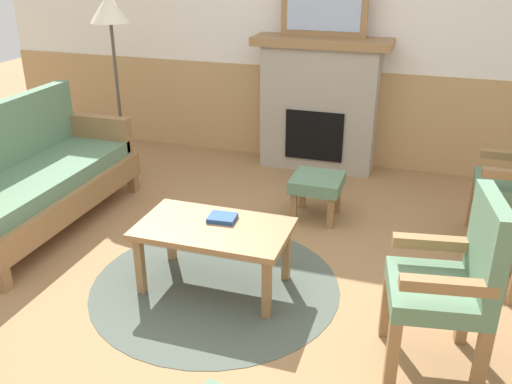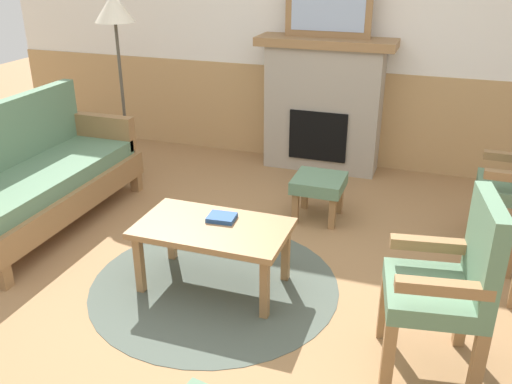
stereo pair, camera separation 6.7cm
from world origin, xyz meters
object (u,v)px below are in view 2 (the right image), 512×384
(couch, at_px, (38,178))
(floor_lamp_by_couch, at_px, (115,20))
(armchair_by_window_left, at_px, (451,280))
(coffee_table, at_px, (213,233))
(fireplace, at_px, (323,104))
(footstool, at_px, (319,186))
(framed_picture, at_px, (328,6))
(book_on_table, at_px, (222,218))

(couch, distance_m, floor_lamp_by_couch, 1.64)
(armchair_by_window_left, height_order, floor_lamp_by_couch, floor_lamp_by_couch)
(coffee_table, bearing_deg, couch, 167.50)
(fireplace, xyz_separation_m, coffee_table, (-0.17, -2.35, -0.27))
(footstool, bearing_deg, floor_lamp_by_couch, 168.14)
(fireplace, relative_size, armchair_by_window_left, 1.33)
(framed_picture, relative_size, coffee_table, 0.83)
(framed_picture, relative_size, footstool, 2.00)
(fireplace, distance_m, footstool, 1.23)
(couch, relative_size, coffee_table, 1.88)
(couch, xyz_separation_m, book_on_table, (1.66, -0.27, 0.06))
(footstool, distance_m, armchair_by_window_left, 1.85)
(book_on_table, relative_size, floor_lamp_by_couch, 0.10)
(book_on_table, relative_size, armchair_by_window_left, 0.18)
(couch, distance_m, armchair_by_window_left, 3.14)
(coffee_table, distance_m, book_on_table, 0.12)
(coffee_table, distance_m, armchair_by_window_left, 1.47)
(couch, bearing_deg, floor_lamp_by_couch, 88.92)
(armchair_by_window_left, bearing_deg, framed_picture, 115.17)
(footstool, distance_m, floor_lamp_by_couch, 2.37)
(couch, bearing_deg, armchair_by_window_left, -12.70)
(coffee_table, xyz_separation_m, armchair_by_window_left, (1.42, -0.33, 0.15))
(armchair_by_window_left, bearing_deg, coffee_table, 167.06)
(coffee_table, relative_size, floor_lamp_by_couch, 0.57)
(fireplace, bearing_deg, armchair_by_window_left, -64.83)
(footstool, height_order, armchair_by_window_left, armchair_by_window_left)
(framed_picture, relative_size, couch, 0.44)
(fireplace, xyz_separation_m, couch, (-1.81, -1.98, -0.26))
(framed_picture, xyz_separation_m, armchair_by_window_left, (1.26, -2.67, -1.02))
(fireplace, distance_m, book_on_table, 2.26)
(couch, height_order, floor_lamp_by_couch, floor_lamp_by_couch)
(coffee_table, height_order, footstool, coffee_table)
(framed_picture, xyz_separation_m, book_on_table, (-0.15, -2.25, -1.10))
(framed_picture, distance_m, couch, 2.92)
(fireplace, distance_m, floor_lamp_by_couch, 2.08)
(footstool, relative_size, floor_lamp_by_couch, 0.24)
(couch, distance_m, footstool, 2.22)
(fireplace, distance_m, framed_picture, 0.91)
(coffee_table, xyz_separation_m, footstool, (0.41, 1.20, -0.10))
(floor_lamp_by_couch, bearing_deg, framed_picture, 22.09)
(book_on_table, xyz_separation_m, armchair_by_window_left, (1.40, -0.42, 0.08))
(book_on_table, bearing_deg, couch, 170.84)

